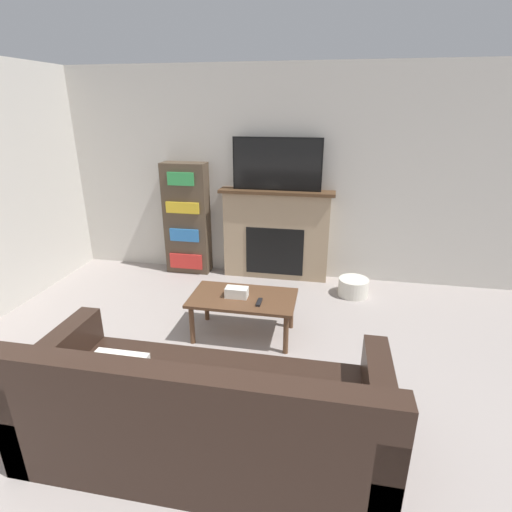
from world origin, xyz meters
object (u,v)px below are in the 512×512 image
at_px(fireplace, 276,234).
at_px(storage_basket, 353,287).
at_px(coffee_table, 243,302).
at_px(tv, 277,164).
at_px(bookshelf, 187,219).
at_px(couch, 203,415).

height_order(fireplace, storage_basket, fireplace).
bearing_deg(coffee_table, tv, 86.13).
bearing_deg(coffee_table, fireplace, 86.18).
height_order(coffee_table, bookshelf, bookshelf).
relative_size(fireplace, storage_basket, 4.04).
bearing_deg(storage_basket, fireplace, 158.60).
height_order(tv, bookshelf, tv).
bearing_deg(fireplace, coffee_table, -93.82).
height_order(couch, bookshelf, bookshelf).
distance_m(fireplace, tv, 0.92).
xyz_separation_m(coffee_table, bookshelf, (-1.12, 1.54, 0.37)).
height_order(bookshelf, storage_basket, bookshelf).
xyz_separation_m(tv, storage_basket, (1.03, -0.38, -1.42)).
height_order(tv, coffee_table, tv).
relative_size(bookshelf, storage_basket, 4.12).
height_order(coffee_table, storage_basket, coffee_table).
xyz_separation_m(coffee_table, storage_basket, (1.14, 1.15, -0.27)).
bearing_deg(couch, tv, 89.19).
relative_size(coffee_table, bookshelf, 0.69).
bearing_deg(couch, storage_basket, 67.81).
bearing_deg(storage_basket, tv, 159.57).
distance_m(coffee_table, storage_basket, 1.64).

